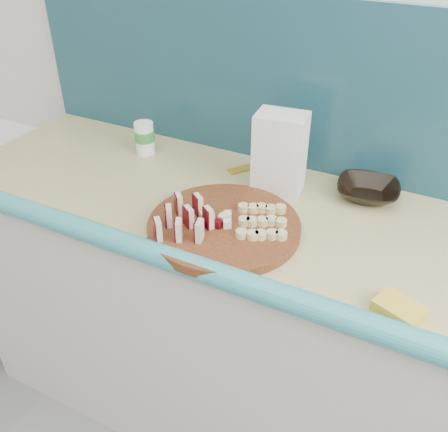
% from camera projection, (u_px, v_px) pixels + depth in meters
% --- Properties ---
extents(kitchen_counter, '(2.20, 0.63, 0.91)m').
position_uv_depth(kitchen_counter, '(300.00, 343.00, 1.56)').
color(kitchen_counter, silver).
rests_on(kitchen_counter, ground).
extents(backsplash, '(2.20, 0.02, 0.50)m').
position_uv_depth(backsplash, '(357.00, 97.00, 1.38)').
color(backsplash, teal).
rests_on(backsplash, kitchen_counter).
extents(cutting_board, '(0.51, 0.51, 0.02)m').
position_uv_depth(cutting_board, '(224.00, 226.00, 1.28)').
color(cutting_board, '#461D0F').
rests_on(cutting_board, kitchen_counter).
extents(apple_wedges, '(0.14, 0.18, 0.05)m').
position_uv_depth(apple_wedges, '(185.00, 218.00, 1.24)').
color(apple_wedges, beige).
rests_on(apple_wedges, cutting_board).
extents(apple_chunks, '(0.06, 0.06, 0.02)m').
position_uv_depth(apple_chunks, '(215.00, 219.00, 1.26)').
color(apple_chunks, beige).
rests_on(apple_chunks, cutting_board).
extents(banana_slices, '(0.16, 0.17, 0.02)m').
position_uv_depth(banana_slices, '(262.00, 221.00, 1.26)').
color(banana_slices, '#D4C982').
rests_on(banana_slices, cutting_board).
extents(brown_bowl, '(0.20, 0.20, 0.04)m').
position_uv_depth(brown_bowl, '(368.00, 191.00, 1.40)').
color(brown_bowl, black).
rests_on(brown_bowl, kitchen_counter).
extents(flour_bag, '(0.15, 0.11, 0.24)m').
position_uv_depth(flour_bag, '(280.00, 154.00, 1.38)').
color(flour_bag, white).
rests_on(flour_bag, kitchen_counter).
extents(canister, '(0.07, 0.07, 0.11)m').
position_uv_depth(canister, '(145.00, 137.00, 1.62)').
color(canister, white).
rests_on(canister, kitchen_counter).
extents(sponge, '(0.11, 0.10, 0.03)m').
position_uv_depth(sponge, '(399.00, 310.00, 1.02)').
color(sponge, yellow).
rests_on(sponge, kitchen_counter).
extents(banana_peel, '(0.21, 0.18, 0.01)m').
position_uv_depth(banana_peel, '(266.00, 170.00, 1.54)').
color(banana_peel, gold).
rests_on(banana_peel, kitchen_counter).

